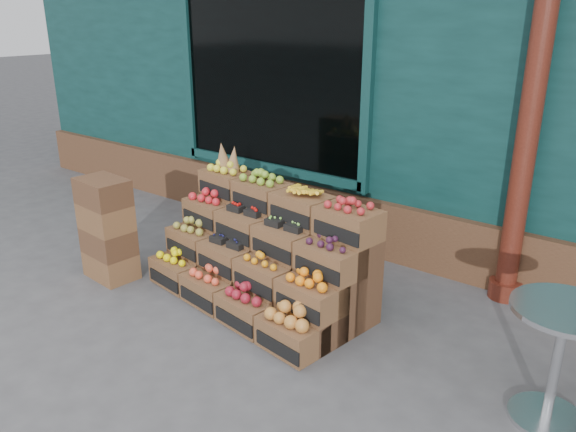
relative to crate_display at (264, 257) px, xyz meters
The scene contains 6 objects.
ground 0.98m from the crate_display, 55.99° to the right, with size 60.00×60.00×0.00m, color #47474A.
shop_facade 4.83m from the crate_display, 83.38° to the left, with size 12.00×6.24×4.80m.
crate_display is the anchor object (origin of this frame).
spare_crates 1.54m from the crate_display, 157.48° to the right, with size 0.51×0.38×0.98m.
bistro_table 2.44m from the crate_display, ahead, with size 0.63×0.63×0.80m.
shopkeeper 2.48m from the crate_display, 127.33° to the left, with size 0.68×0.45×1.87m, color #1D6637.
Camera 1 is at (2.41, -2.67, 2.41)m, focal length 35.00 mm.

